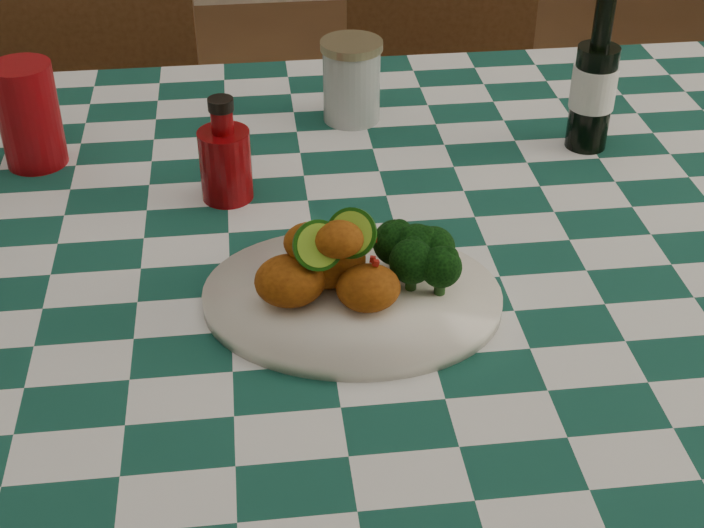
{
  "coord_description": "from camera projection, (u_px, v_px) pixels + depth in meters",
  "views": [
    {
      "loc": [
        -0.07,
        -1.02,
        1.44
      ],
      "look_at": [
        0.03,
        -0.16,
        0.84
      ],
      "focal_mm": 50.0,
      "sensor_mm": 36.0,
      "label": 1
    }
  ],
  "objects": [
    {
      "name": "dining_table",
      "position": [
        318.0,
        454.0,
        1.43
      ],
      "size": [
        1.66,
        1.06,
        0.79
      ],
      "primitive_type": null,
      "color": "#14493C",
      "rests_on": "ground"
    },
    {
      "name": "fried_chicken_pile",
      "position": [
        338.0,
        258.0,
        1.04
      ],
      "size": [
        0.14,
        0.11,
        0.09
      ],
      "primitive_type": null,
      "color": "#9C4E0F",
      "rests_on": "plate"
    },
    {
      "name": "ketchup_bottle",
      "position": [
        224.0,
        149.0,
        1.23
      ],
      "size": [
        0.09,
        0.09,
        0.14
      ],
      "primitive_type": null,
      "rotation": [
        0.0,
        0.0,
        -0.37
      ],
      "color": "#6E0508",
      "rests_on": "dining_table"
    },
    {
      "name": "red_tumbler",
      "position": [
        29.0,
        115.0,
        1.3
      ],
      "size": [
        0.09,
        0.09,
        0.14
      ],
      "primitive_type": "cylinder",
      "rotation": [
        0.0,
        0.0,
        0.16
      ],
      "color": "maroon",
      "rests_on": "dining_table"
    },
    {
      "name": "broccoli_side",
      "position": [
        420.0,
        258.0,
        1.07
      ],
      "size": [
        0.08,
        0.08,
        0.06
      ],
      "primitive_type": null,
      "color": "black",
      "rests_on": "plate"
    },
    {
      "name": "wooden_chair_left",
      "position": [
        105.0,
        202.0,
        1.94
      ],
      "size": [
        0.4,
        0.42,
        0.87
      ],
      "primitive_type": null,
      "rotation": [
        0.0,
        0.0,
        -0.02
      ],
      "color": "#472814",
      "rests_on": "ground"
    },
    {
      "name": "beer_bottle",
      "position": [
        596.0,
        74.0,
        1.32
      ],
      "size": [
        0.08,
        0.08,
        0.22
      ],
      "primitive_type": null,
      "rotation": [
        0.0,
        0.0,
        0.32
      ],
      "color": "black",
      "rests_on": "dining_table"
    },
    {
      "name": "wooden_chair_right",
      "position": [
        428.0,
        169.0,
        2.06
      ],
      "size": [
        0.49,
        0.5,
        0.86
      ],
      "primitive_type": null,
      "rotation": [
        0.0,
        0.0,
        -0.27
      ],
      "color": "#472814",
      "rests_on": "ground"
    },
    {
      "name": "mason_jar",
      "position": [
        352.0,
        81.0,
        1.42
      ],
      "size": [
        0.09,
        0.09,
        0.12
      ],
      "primitive_type": null,
      "rotation": [
        0.0,
        0.0,
        0.02
      ],
      "color": "#B2BCBA",
      "rests_on": "dining_table"
    },
    {
      "name": "plate",
      "position": [
        352.0,
        298.0,
        1.07
      ],
      "size": [
        0.37,
        0.31,
        0.02
      ],
      "primitive_type": null,
      "rotation": [
        0.0,
        0.0,
        -0.17
      ],
      "color": "white",
      "rests_on": "dining_table"
    }
  ]
}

